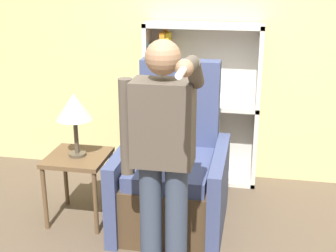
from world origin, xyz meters
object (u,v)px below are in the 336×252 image
object	(u,v)px
armchair	(173,177)
table_lamp	(74,108)
person_standing	(163,152)
side_table	(78,166)
bookcase	(189,108)

from	to	relation	value
armchair	table_lamp	bearing A→B (deg)	-171.60
person_standing	table_lamp	world-z (taller)	person_standing
side_table	person_standing	bearing A→B (deg)	-37.79
person_standing	armchair	bearing A→B (deg)	95.08
bookcase	table_lamp	distance (m)	1.28
bookcase	side_table	bearing A→B (deg)	-128.12
bookcase	table_lamp	bearing A→B (deg)	-128.12
bookcase	table_lamp	xyz separation A→B (m)	(-0.77, -0.99, 0.24)
armchair	side_table	bearing A→B (deg)	-171.60
bookcase	armchair	distance (m)	0.94
bookcase	person_standing	size ratio (longest dim) A/B	0.94
bookcase	table_lamp	world-z (taller)	bookcase
armchair	person_standing	world-z (taller)	person_standing
bookcase	person_standing	world-z (taller)	person_standing
bookcase	armchair	size ratio (longest dim) A/B	1.18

